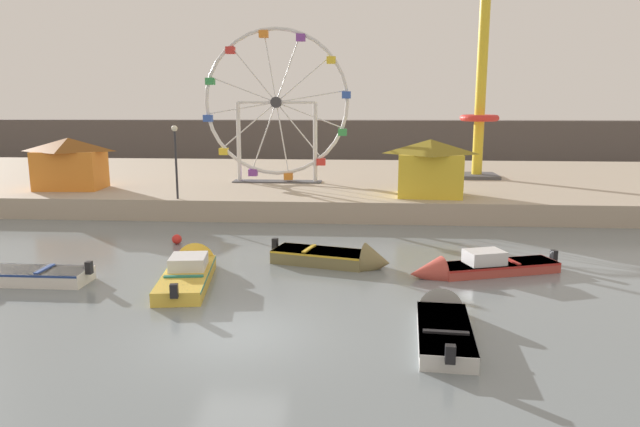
# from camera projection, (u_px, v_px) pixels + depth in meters

# --- Properties ---
(ground_plane) EXTENTS (240.00, 240.00, 0.00)m
(ground_plane) POSITION_uv_depth(u_px,v_px,m) (239.00, 335.00, 15.83)
(ground_plane) COLOR slate
(quay_promenade) EXTENTS (110.00, 23.13, 1.16)m
(quay_promenade) POSITION_uv_depth(u_px,v_px,m) (316.00, 183.00, 41.68)
(quay_promenade) COLOR tan
(quay_promenade) RESTS_ON ground_plane
(distant_town_skyline) EXTENTS (140.00, 3.00, 4.40)m
(distant_town_skyline) POSITION_uv_depth(u_px,v_px,m) (333.00, 140.00, 64.83)
(distant_town_skyline) COLOR #564C47
(distant_town_skyline) RESTS_ON ground_plane
(motorboat_white_red_stripe) EXTENTS (5.39, 1.40, 1.30)m
(motorboat_white_red_stripe) POSITION_uv_depth(u_px,v_px,m) (6.00, 275.00, 20.44)
(motorboat_white_red_stripe) COLOR silver
(motorboat_white_red_stripe) RESTS_ON ground_plane
(motorboat_olive_wood) EXTENTS (4.92, 2.64, 1.42)m
(motorboat_olive_wood) POSITION_uv_depth(u_px,v_px,m) (341.00, 258.00, 22.57)
(motorboat_olive_wood) COLOR olive
(motorboat_olive_wood) RESTS_ON ground_plane
(motorboat_faded_red) EXTENTS (5.94, 2.95, 1.28)m
(motorboat_faded_red) POSITION_uv_depth(u_px,v_px,m) (472.00, 268.00, 21.33)
(motorboat_faded_red) COLOR #B24238
(motorboat_faded_red) RESTS_ON ground_plane
(motorboat_pale_grey) EXTENTS (1.73, 5.05, 1.32)m
(motorboat_pale_grey) POSITION_uv_depth(u_px,v_px,m) (443.00, 320.00, 16.27)
(motorboat_pale_grey) COLOR silver
(motorboat_pale_grey) RESTS_ON ground_plane
(motorboat_mustard_yellow) EXTENTS (2.33, 5.98, 1.48)m
(motorboat_mustard_yellow) POSITION_uv_depth(u_px,v_px,m) (191.00, 268.00, 21.18)
(motorboat_mustard_yellow) COLOR gold
(motorboat_mustard_yellow) RESTS_ON ground_plane
(ferris_wheel_white_frame) EXTENTS (9.56, 1.20, 9.85)m
(ferris_wheel_white_frame) POSITION_uv_depth(u_px,v_px,m) (276.00, 106.00, 36.95)
(ferris_wheel_white_frame) COLOR silver
(ferris_wheel_white_frame) RESTS_ON quay_promenade
(drop_tower_yellow_tower) EXTENTS (2.80, 2.80, 14.80)m
(drop_tower_yellow_tower) POSITION_uv_depth(u_px,v_px,m) (481.00, 94.00, 39.14)
(drop_tower_yellow_tower) COLOR gold
(drop_tower_yellow_tower) RESTS_ON quay_promenade
(carnival_booth_orange_canopy) EXTENTS (4.27, 2.97, 3.08)m
(carnival_booth_orange_canopy) POSITION_uv_depth(u_px,v_px,m) (70.00, 163.00, 34.53)
(carnival_booth_orange_canopy) COLOR orange
(carnival_booth_orange_canopy) RESTS_ON quay_promenade
(carnival_booth_yellow_awning) EXTENTS (4.00, 3.37, 3.16)m
(carnival_booth_yellow_awning) POSITION_uv_depth(u_px,v_px,m) (430.00, 167.00, 31.96)
(carnival_booth_yellow_awning) COLOR yellow
(carnival_booth_yellow_awning) RESTS_ON quay_promenade
(promenade_lamp_near) EXTENTS (0.32, 0.32, 3.96)m
(promenade_lamp_near) POSITION_uv_depth(u_px,v_px,m) (176.00, 151.00, 30.78)
(promenade_lamp_near) COLOR #2D2D33
(promenade_lamp_near) RESTS_ON quay_promenade
(mooring_buoy_orange) EXTENTS (0.44, 0.44, 0.44)m
(mooring_buoy_orange) POSITION_uv_depth(u_px,v_px,m) (177.00, 239.00, 25.99)
(mooring_buoy_orange) COLOR red
(mooring_buoy_orange) RESTS_ON ground_plane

